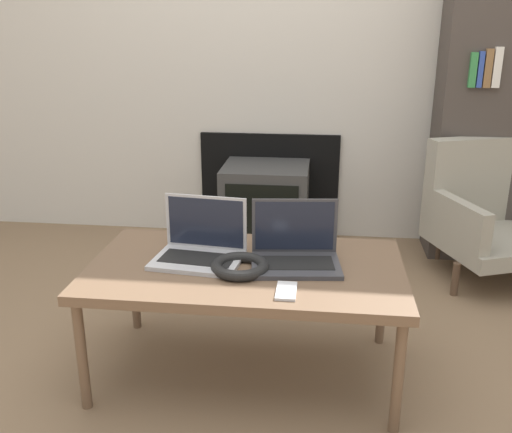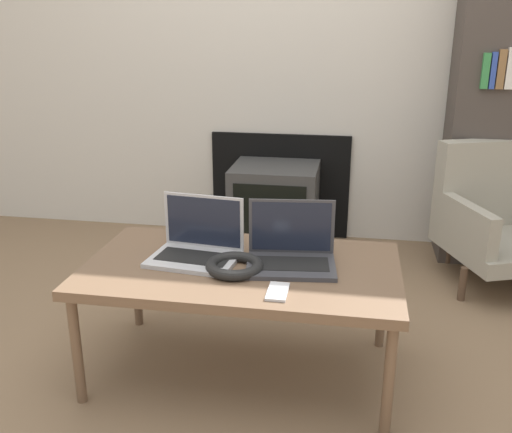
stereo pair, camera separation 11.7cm
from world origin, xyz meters
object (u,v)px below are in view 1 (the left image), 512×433
(laptop_right, at_px, (295,250))
(headphones, at_px, (240,266))
(phone, at_px, (286,291))
(tv, at_px, (266,207))
(armchair, at_px, (495,211))
(laptop_left, at_px, (201,246))

(laptop_right, xyz_separation_m, headphones, (-0.19, -0.10, -0.03))
(laptop_right, bearing_deg, phone, -99.97)
(laptop_right, bearing_deg, tv, 94.26)
(phone, distance_m, tv, 1.51)
(laptop_right, height_order, headphones, laptop_right)
(headphones, bearing_deg, phone, -39.77)
(armchair, bearing_deg, headphones, -156.74)
(laptop_right, distance_m, phone, 0.24)
(laptop_left, bearing_deg, laptop_right, 6.47)
(tv, xyz_separation_m, armchair, (1.21, -0.21, 0.09))
(laptop_right, xyz_separation_m, armchair, (0.98, 1.03, -0.15))
(armchair, bearing_deg, laptop_right, -154.31)
(headphones, distance_m, tv, 1.35)
(laptop_left, xyz_separation_m, tv, (0.11, 1.24, -0.24))
(laptop_left, relative_size, laptop_right, 1.00)
(headphones, distance_m, armchair, 1.62)
(laptop_right, height_order, tv, laptop_right)
(laptop_right, relative_size, headphones, 1.65)
(laptop_right, bearing_deg, armchair, 40.08)
(headphones, relative_size, phone, 1.59)
(tv, distance_m, armchair, 1.23)
(laptop_left, xyz_separation_m, headphones, (0.16, -0.10, -0.03))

